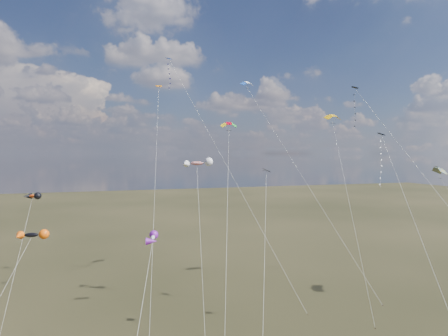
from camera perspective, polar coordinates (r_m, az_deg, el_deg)
name	(u,v)px	position (r m, az deg, el deg)	size (l,w,h in m)	color
diamond_black_high	(366,120)	(52.95, 19.60, 6.42)	(6.98, 25.34, 29.46)	black
diamond_navy_tall	(178,89)	(63.58, -6.59, 11.18)	(15.26, 18.52, 36.05)	#071949
diamond_black_mid	(265,226)	(41.33, 5.92, -8.23)	(6.92, 13.83, 19.20)	black
diamond_navy_right	(385,169)	(48.46, 21.96, -0.09)	(4.95, 18.69, 23.29)	#081244
diamond_orange_center	(156,152)	(51.63, -9.65, 2.23)	(4.46, 17.60, 30.53)	#C06000
parafoil_yellow	(333,116)	(67.51, 15.30, 7.18)	(6.79, 18.16, 27.75)	#DF9F03
parafoil_blue_white	(248,84)	(69.60, 3.48, 11.94)	(13.60, 20.27, 33.63)	#1849B4
parafoil_striped	(440,169)	(64.32, 28.50, -0.08)	(7.28, 13.12, 19.59)	#CB9D09
parafoil_tricolor	(229,125)	(50.57, 0.70, 6.14)	(7.28, 17.20, 25.21)	yellow
novelty_black_orange	(31,235)	(49.84, -25.84, -8.63)	(7.20, 8.92, 12.40)	black
novelty_orange_black	(32,196)	(60.85, -25.71, -3.69)	(3.59, 12.73, 15.61)	#DE430F
novelty_white_purple	(153,239)	(34.13, -10.17, -9.92)	(4.70, 10.69, 14.31)	silver
novelty_redwhite_stripe	(197,163)	(56.96, -3.88, 0.65)	(4.78, 15.61, 20.25)	red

